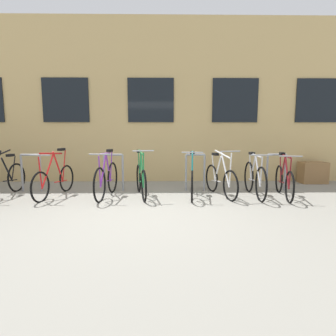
% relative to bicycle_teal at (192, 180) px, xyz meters
% --- Properties ---
extents(ground_plane, '(42.00, 42.00, 0.00)m').
position_rel_bicycle_teal_xyz_m(ground_plane, '(-1.00, -1.33, -0.37)').
color(ground_plane, gray).
extents(storefront_building, '(28.00, 7.71, 4.63)m').
position_rel_bicycle_teal_xyz_m(storefront_building, '(-1.00, 5.70, 1.94)').
color(storefront_building, tan).
rests_on(storefront_building, ground).
extents(bike_rack, '(6.50, 0.05, 0.92)m').
position_rel_bicycle_teal_xyz_m(bike_rack, '(-0.86, 0.57, 0.16)').
color(bike_rack, gray).
rests_on(bike_rack, ground).
extents(bicycle_teal, '(0.44, 1.63, 1.05)m').
position_rel_bicycle_teal_xyz_m(bicycle_teal, '(0.00, 0.00, 0.00)').
color(bicycle_teal, black).
rests_on(bicycle_teal, ground).
extents(bicycle_silver, '(0.44, 1.72, 0.99)m').
position_rel_bicycle_teal_xyz_m(bicycle_silver, '(1.40, -0.03, 0.02)').
color(bicycle_silver, black).
rests_on(bicycle_silver, ground).
extents(bicycle_white, '(0.53, 1.61, 1.07)m').
position_rel_bicycle_teal_xyz_m(bicycle_white, '(0.65, 0.03, -0.00)').
color(bicycle_white, black).
rests_on(bicycle_white, ground).
extents(bicycle_green, '(0.49, 1.63, 1.08)m').
position_rel_bicycle_teal_xyz_m(bicycle_green, '(-1.15, 0.02, 0.01)').
color(bicycle_green, black).
rests_on(bicycle_green, ground).
extents(bicycle_maroon, '(0.49, 1.64, 0.99)m').
position_rel_bicycle_teal_xyz_m(bicycle_maroon, '(2.03, -0.12, -0.00)').
color(bicycle_maroon, black).
rests_on(bicycle_maroon, ground).
extents(bicycle_purple, '(0.44, 1.69, 1.06)m').
position_rel_bicycle_teal_xyz_m(bicycle_purple, '(-1.91, -0.03, 0.02)').
color(bicycle_purple, black).
rests_on(bicycle_purple, ground).
extents(bicycle_red, '(0.44, 1.73, 1.08)m').
position_rel_bicycle_teal_xyz_m(bicycle_red, '(-3.10, 0.06, 0.00)').
color(bicycle_red, black).
rests_on(bicycle_red, ground).
extents(bicycle_black, '(0.44, 1.72, 1.08)m').
position_rel_bicycle_teal_xyz_m(bicycle_black, '(-4.25, 0.06, 0.01)').
color(bicycle_black, black).
rests_on(bicycle_black, ground).
extents(planter_box, '(0.70, 0.44, 0.60)m').
position_rel_bicycle_teal_xyz_m(planter_box, '(3.59, 1.52, -0.07)').
color(planter_box, olive).
rests_on(planter_box, ground).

